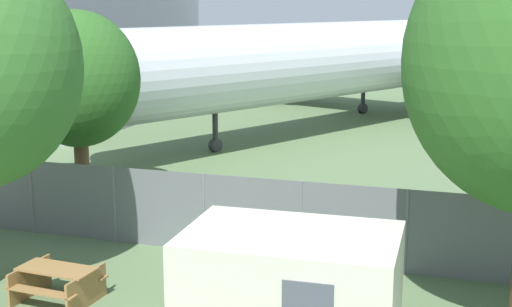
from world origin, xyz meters
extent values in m
cylinder|color=slate|center=(-5.09, 9.55, 1.03)|extent=(0.07, 0.07, 2.06)
cylinder|color=slate|center=(-2.55, 9.55, 1.03)|extent=(0.07, 0.07, 2.06)
cylinder|color=slate|center=(0.00, 9.55, 1.03)|extent=(0.07, 0.07, 2.06)
cylinder|color=slate|center=(2.55, 9.55, 1.03)|extent=(0.07, 0.07, 2.06)
cylinder|color=slate|center=(5.09, 9.55, 1.03)|extent=(0.07, 0.07, 2.06)
cube|color=slate|center=(0.00, 9.55, 1.03)|extent=(56.00, 0.01, 2.06)
cylinder|color=silver|center=(1.24, 31.50, 3.52)|extent=(19.89, 32.81, 3.67)
cone|color=silver|center=(-7.95, 14.35, 3.52)|extent=(4.97, 4.97, 3.67)
cube|color=silver|center=(-6.54, 37.67, 2.97)|extent=(16.60, 10.11, 0.30)
cylinder|color=#939399|center=(-4.28, 36.84, 2.00)|extent=(3.01, 3.69, 1.65)
cylinder|color=#2D2D33|center=(-4.17, 21.40, 0.84)|extent=(0.24, 0.24, 1.69)
cylinder|color=#2D2D33|center=(-4.17, 21.40, 0.28)|extent=(0.53, 0.64, 0.56)
cylinder|color=#2D2D33|center=(4.01, 32.02, 0.84)|extent=(0.24, 0.24, 1.69)
cylinder|color=#2D2D33|center=(4.01, 32.02, 0.28)|extent=(0.53, 0.64, 0.56)
cylinder|color=#2D2D33|center=(0.13, 34.10, 0.84)|extent=(0.24, 0.24, 1.69)
cylinder|color=#2D2D33|center=(0.13, 34.10, 0.28)|extent=(0.53, 0.64, 0.56)
cube|color=beige|center=(3.51, 4.91, 1.16)|extent=(3.87, 2.66, 2.31)
cube|color=olive|center=(-1.82, 5.67, 0.74)|extent=(1.70, 0.87, 0.04)
cube|color=olive|center=(-1.79, 6.23, 0.44)|extent=(1.67, 0.39, 0.04)
cube|color=olive|center=(-1.86, 5.11, 0.44)|extent=(1.67, 0.39, 0.04)
cube|color=olive|center=(-1.10, 5.62, 0.37)|extent=(0.15, 1.40, 0.74)
cube|color=olive|center=(-2.55, 5.72, 0.37)|extent=(0.15, 1.40, 0.74)
cylinder|color=brown|center=(-5.34, 12.59, 1.17)|extent=(0.46, 0.46, 2.34)
ellipsoid|color=#2D6023|center=(-5.34, 12.59, 3.98)|extent=(3.85, 3.85, 4.24)
camera|label=1|loc=(6.52, -6.68, 6.28)|focal=50.00mm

